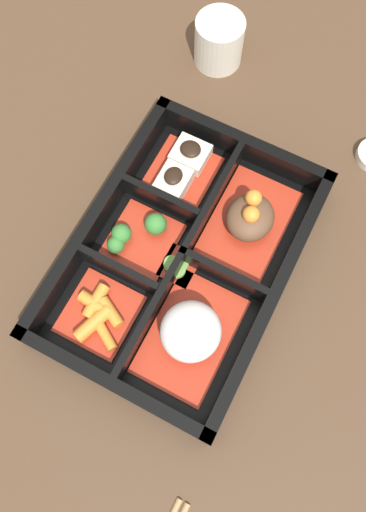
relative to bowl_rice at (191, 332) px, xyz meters
The scene contains 10 objects.
ground_plane 0.10m from the bowl_rice, 147.39° to the right, with size 3.00×3.00×0.00m, color #4C3523.
bento_base 0.10m from the bowl_rice, 147.39° to the right, with size 0.34×0.24×0.01m.
bento_rim 0.09m from the bowl_rice, 146.02° to the right, with size 0.34×0.24×0.05m.
bowl_stew 0.15m from the bowl_rice, behind, with size 0.13×0.09×0.05m.
bowl_rice is the anchor object (origin of this frame).
bowl_tofu 0.21m from the bowl_rice, 149.91° to the right, with size 0.09×0.08×0.04m.
bowl_greens 0.13m from the bowl_rice, 125.45° to the right, with size 0.08×0.08×0.03m.
bowl_carrots 0.11m from the bowl_rice, 75.53° to the right, with size 0.08×0.08×0.02m.
bowl_pickles 0.09m from the bowl_rice, 140.80° to the right, with size 0.04×0.04×0.01m.
tea_cup 0.39m from the bowl_rice, 158.40° to the right, with size 0.07×0.07×0.07m.
Camera 1 is at (0.17, 0.09, 0.57)m, focal length 35.00 mm.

